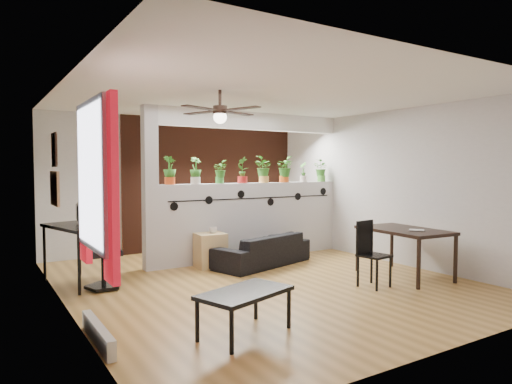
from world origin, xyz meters
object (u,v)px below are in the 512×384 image
potted_plant_5 (284,169)px  coffee_table (245,295)px  potted_plant_7 (321,170)px  dining_table (404,234)px  computer_desk (79,231)px  folding_chair (369,248)px  cup (213,230)px  ceiling_fan (220,113)px  potted_plant_4 (264,169)px  potted_plant_2 (220,171)px  office_chair (102,256)px  potted_plant_1 (196,170)px  potted_plant_3 (242,169)px  cube_shelf (210,250)px  sofa (262,250)px  potted_plant_0 (170,169)px  potted_plant_6 (303,171)px

potted_plant_5 → coffee_table: (-2.75, -3.22, -1.22)m
potted_plant_7 → dining_table: potted_plant_7 is taller
computer_desk → folding_chair: bearing=-33.3°
cup → coffee_table: size_ratio=0.12×
ceiling_fan → cup: size_ratio=9.18×
potted_plant_4 → coffee_table: size_ratio=0.47×
cup → coffee_table: 3.09m
potted_plant_2 → cup: potted_plant_2 is taller
ceiling_fan → office_chair: 2.49m
computer_desk → potted_plant_4: bearing=5.9°
ceiling_fan → potted_plant_1: size_ratio=2.66×
potted_plant_1 → potted_plant_7: (2.71, 0.00, -0.00)m
potted_plant_3 → ceiling_fan: bearing=-127.4°
potted_plant_3 → coffee_table: 3.91m
cup → potted_plant_3: bearing=24.2°
ceiling_fan → cube_shelf: size_ratio=2.14×
computer_desk → dining_table: (4.18, -2.09, -0.11)m
potted_plant_7 → computer_desk: size_ratio=0.35×
potted_plant_1 → potted_plant_3: potted_plant_3 is taller
sofa → office_chair: (-2.62, -0.09, 0.19)m
folding_chair → dining_table: bearing=7.5°
potted_plant_0 → potted_plant_3: size_ratio=0.99×
computer_desk → office_chair: (0.22, -0.39, -0.32)m
potted_plant_1 → folding_chair: potted_plant_1 is taller
dining_table → folding_chair: (-0.83, -0.11, -0.11)m
potted_plant_0 → office_chair: potted_plant_0 is taller
folding_chair → cube_shelf: bearing=121.2°
potted_plant_7 → potted_plant_2: bearing=180.0°
potted_plant_7 → computer_desk: (-4.63, -0.34, -0.83)m
potted_plant_3 → cup: potted_plant_3 is taller
potted_plant_7 → computer_desk: potted_plant_7 is taller
potted_plant_5 → computer_desk: 3.84m
potted_plant_1 → potted_plant_4: bearing=0.0°
ceiling_fan → potted_plant_4: (1.83, 1.80, -0.71)m
potted_plant_1 → sofa: bearing=-34.9°
potted_plant_7 → coffee_table: 5.02m
sofa → folding_chair: size_ratio=1.88×
ceiling_fan → folding_chair: (1.90, -0.74, -1.79)m
potted_plant_2 → computer_desk: size_ratio=0.32×
computer_desk → ceiling_fan: bearing=-45.2°
potted_plant_6 → folding_chair: potted_plant_6 is taller
potted_plant_0 → office_chair: size_ratio=0.47×
potted_plant_1 → potted_plant_7: size_ratio=1.02×
potted_plant_6 → computer_desk: potted_plant_6 is taller
sofa → cup: (-0.76, 0.30, 0.36)m
office_chair → coffee_table: (0.75, -2.50, -0.05)m
cube_shelf → potted_plant_0: bearing=152.3°
potted_plant_2 → folding_chair: (0.98, -2.54, -1.04)m
potted_plant_2 → potted_plant_4: bearing=0.0°
cube_shelf → office_chair: size_ratio=0.57×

